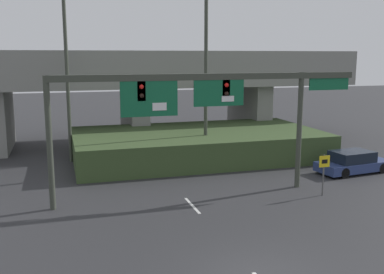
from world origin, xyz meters
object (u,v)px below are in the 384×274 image
Objects in this scene: speed_limit_sign at (324,169)px; parked_sedan_near_right at (353,163)px; highway_light_pole_near at (66,47)px; highway_light_pole_far at (206,41)px; signal_gantry at (201,98)px.

speed_limit_sign reaches higher than parked_sedan_near_right.
parked_sedan_near_right is at bearing 38.79° from speed_limit_sign.
highway_light_pole_near is 9.21m from highway_light_pole_far.
signal_gantry is at bearing -57.64° from highway_light_pole_near.
signal_gantry is 1.04× the size of highway_light_pole_far.
signal_gantry is 7.41× the size of speed_limit_sign.
signal_gantry is 7.33m from speed_limit_sign.
speed_limit_sign is 18.00m from highway_light_pole_near.
signal_gantry is at bearing -110.17° from highway_light_pole_far.
highway_light_pole_near is at bearing 162.76° from highway_light_pole_far.
speed_limit_sign is at bearing -43.22° from highway_light_pole_near.
highway_light_pole_far is at bearing 111.65° from speed_limit_sign.
highway_light_pole_near reaches higher than signal_gantry.
highway_light_pole_far is at bearing 139.59° from parked_sedan_near_right.
highway_light_pole_near is 2.96× the size of parked_sedan_near_right.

